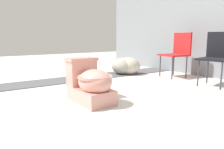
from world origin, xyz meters
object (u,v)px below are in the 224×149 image
folding_chair_left (178,50)px  folding_chair_middle (218,53)px  toilet (91,84)px  boulder_near (123,66)px  boulder_far (128,66)px

folding_chair_left → folding_chair_middle: same height
folding_chair_left → folding_chair_middle: bearing=90.9°
folding_chair_middle → toilet: bearing=-18.3°
boulder_near → boulder_far: 0.10m
toilet → folding_chair_middle: folding_chair_middle is taller
folding_chair_middle → boulder_far: folding_chair_middle is taller
boulder_far → toilet: bearing=-50.5°
toilet → folding_chair_middle: size_ratio=0.77×
folding_chair_middle → boulder_far: (-1.58, -0.53, -0.34)m
folding_chair_left → boulder_near: bearing=-41.5°
boulder_near → boulder_far: size_ratio=0.96×
folding_chair_middle → folding_chair_left: bearing=-106.6°
folding_chair_left → boulder_far: folding_chair_left is taller
folding_chair_left → boulder_near: (-0.80, -0.69, -0.34)m
toilet → boulder_near: toilet is taller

